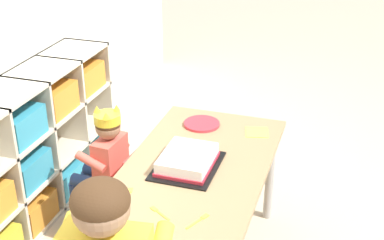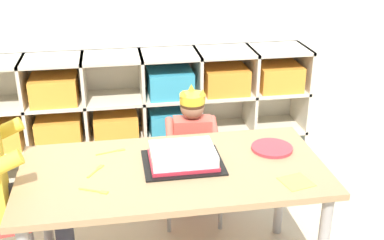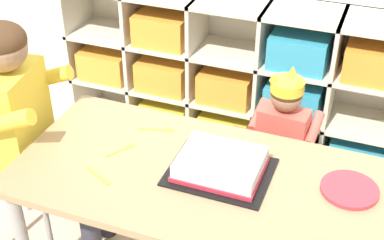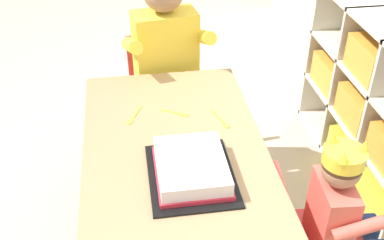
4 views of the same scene
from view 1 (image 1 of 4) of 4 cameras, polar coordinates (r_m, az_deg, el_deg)
activity_table at (r=2.60m, az=-0.04°, el=-6.96°), size 1.38×0.68×0.63m
classroom_chair_blue at (r=2.98m, az=-7.31°, el=-6.78°), size 0.38×0.37×0.62m
child_with_crown at (r=2.95m, az=-9.33°, el=-4.06°), size 0.31×0.31×0.82m
birthday_cake_on_tray at (r=2.59m, az=-0.49°, el=-4.35°), size 0.36×0.29×0.07m
paper_plate_stack at (r=3.00m, az=1.03°, el=-0.41°), size 0.20×0.20×0.01m
paper_napkin_square at (r=2.94m, az=6.86°, el=-1.29°), size 0.15×0.15×0.00m
fork_beside_plate_stack at (r=2.25m, az=0.71°, el=-10.56°), size 0.13×0.07×0.00m
fork_near_cake_tray at (r=2.30m, az=-3.52°, el=-9.72°), size 0.08×0.11×0.00m
fork_at_table_front_edge at (r=2.41m, az=-6.71°, el=-7.95°), size 0.14×0.05×0.00m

